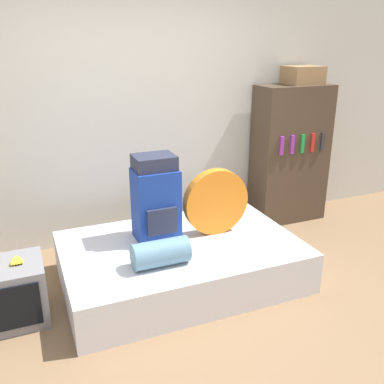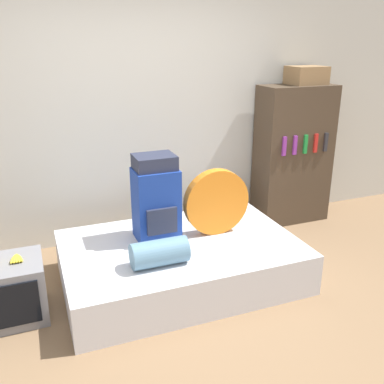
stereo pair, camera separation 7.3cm
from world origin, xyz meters
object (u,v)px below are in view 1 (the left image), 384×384
at_px(bookshelf, 290,154).
at_px(cardboard_box, 303,75).
at_px(backpack, 156,199).
at_px(television, 10,293).
at_px(tent_bag, 216,202).
at_px(sleeping_roll, 161,253).

distance_m(bookshelf, cardboard_box, 0.87).
relative_size(backpack, television, 1.47).
xyz_separation_m(tent_bag, bookshelf, (1.29, 0.75, 0.12)).
bearing_deg(tent_bag, backpack, 168.88).
xyz_separation_m(television, bookshelf, (3.03, 0.87, 0.54)).
distance_m(television, cardboard_box, 3.56).
bearing_deg(cardboard_box, backpack, -160.48).
distance_m(backpack, tent_bag, 0.53).
distance_m(sleeping_roll, television, 1.15).
xyz_separation_m(tent_bag, television, (-1.74, -0.12, -0.42)).
distance_m(tent_bag, television, 1.80).
bearing_deg(sleeping_roll, television, 167.17).
bearing_deg(backpack, cardboard_box, 19.52).
bearing_deg(sleeping_roll, cardboard_box, 29.52).
xyz_separation_m(tent_bag, sleeping_roll, (-0.65, -0.37, -0.19)).
xyz_separation_m(sleeping_roll, bookshelf, (1.94, 1.12, 0.31)).
height_order(backpack, television, backpack).
distance_m(sleeping_roll, cardboard_box, 2.63).
bearing_deg(television, bookshelf, 16.07).
distance_m(backpack, cardboard_box, 2.24).
relative_size(bookshelf, cardboard_box, 4.04).
relative_size(tent_bag, bookshelf, 0.38).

